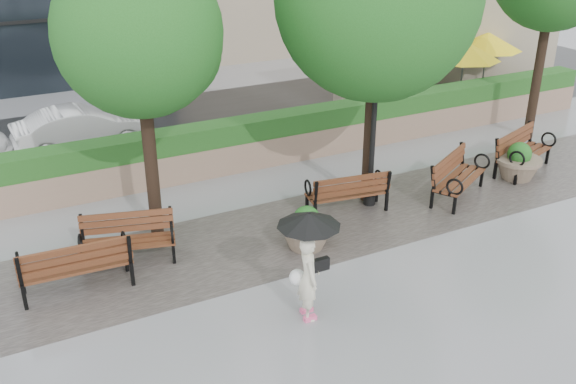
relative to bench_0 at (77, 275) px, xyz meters
name	(u,v)px	position (x,y,z in m)	size (l,w,h in m)	color
ground	(409,288)	(5.58, -2.83, -0.32)	(100.00, 100.00, 0.00)	gray
cobble_strip	(329,223)	(5.58, 0.17, -0.32)	(28.00, 3.20, 0.01)	#383330
hedge_wall	(255,142)	(5.58, 4.17, 0.34)	(24.00, 0.80, 1.35)	#8E725C
cafe_wall	(456,40)	(15.08, 7.17, 1.68)	(10.00, 0.60, 4.00)	tan
cafe_hedge	(483,99)	(14.58, 4.97, 0.13)	(8.00, 0.50, 0.90)	#1E541C
asphalt_street	(204,123)	(5.58, 8.17, -0.32)	(40.00, 7.00, 0.00)	black
bench_0	(77,275)	(0.00, 0.00, 0.00)	(2.07, 0.92, 1.09)	brown
bench_1	(129,249)	(1.12, 0.60, -0.03)	(1.98, 1.22, 1.00)	brown
bench_2	(347,200)	(6.26, 0.48, -0.02)	(1.99, 1.03, 1.02)	brown
bench_3	(458,185)	(9.10, -0.08, 0.00)	(2.13, 1.65, 1.07)	brown
bench_4	(522,160)	(11.76, 0.41, 0.00)	(2.19, 1.45, 1.10)	brown
planter_left	(306,232)	(4.60, -0.55, 0.05)	(1.13, 1.13, 0.95)	#7F6B56
planter_right	(518,165)	(11.27, 0.10, 0.07)	(1.20, 1.20, 1.00)	#7F6B56
lamppost	(373,134)	(6.95, 0.58, 1.47)	(0.28, 0.28, 4.07)	black
tree_0	(146,38)	(2.14, 1.63, 3.92)	(3.42, 3.31, 6.02)	black
tree_1	(381,3)	(7.20, 0.92, 4.35)	(4.48, 4.48, 7.03)	black
patio_umb_white	(414,56)	(12.20, 5.88, 1.67)	(2.50, 2.50, 2.30)	black
patio_umb_yellow_a	(465,51)	(14.21, 5.73, 1.67)	(2.50, 2.50, 2.30)	black
patio_umb_yellow_b	(488,41)	(16.00, 6.53, 1.67)	(2.50, 2.50, 2.30)	black
car_right	(83,129)	(1.62, 7.53, 0.32)	(1.35, 3.88, 1.28)	white
pedestrian	(309,255)	(3.44, -2.69, 0.90)	(1.09, 1.09, 2.01)	beige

